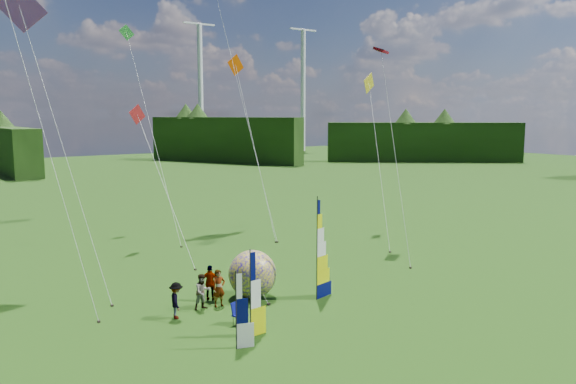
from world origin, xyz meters
TOP-DOWN VIEW (x-y plane):
  - ground at (0.00, 0.00)m, footprint 220.00×220.00m
  - treeline_ring at (0.00, 0.00)m, footprint 210.00×210.00m
  - turbine_left at (70.00, 95.00)m, footprint 8.00×1.20m
  - turbine_right at (45.00, 102.00)m, footprint 8.00×1.20m
  - feather_banner_main at (0.16, 3.13)m, footprint 1.36×0.39m
  - side_banner_left at (-5.13, 0.99)m, footprint 1.02×0.17m
  - side_banner_far at (-6.21, 0.34)m, footprint 0.91×0.39m
  - bol_inflatable at (-2.26, 5.36)m, footprint 3.23×3.23m
  - spectator_a at (-4.31, 5.17)m, footprint 0.68×0.46m
  - spectator_b at (-5.15, 5.26)m, footprint 0.85×0.42m
  - spectator_c at (-6.68, 4.89)m, footprint 0.74×1.17m
  - spectator_d at (-4.22, 6.20)m, footprint 1.11×0.98m
  - camp_chair at (-4.76, 2.46)m, footprint 0.74×0.74m
  - kite_whale at (6.21, 19.82)m, footprint 8.84×14.22m
  - kite_rainbow_delta at (-9.52, 11.77)m, footprint 8.27×12.52m
  - kite_parafoil at (10.22, 7.49)m, footprint 10.13×11.76m
  - small_kite_red at (-2.32, 15.89)m, footprint 6.31×11.14m
  - small_kite_orange at (6.62, 18.91)m, footprint 6.73×11.93m
  - small_kite_yellow at (12.81, 11.51)m, footprint 10.71×12.29m
  - small_kite_pink at (-10.92, 9.26)m, footprint 5.12×8.17m
  - small_kite_green at (-0.25, 22.59)m, footprint 3.21×12.46m

SIDE VIEW (x-z plane):
  - ground at x=0.00m, z-range 0.00..0.00m
  - camp_chair at x=-4.76m, z-range 0.00..1.02m
  - spectator_c at x=-6.68m, z-range 0.00..1.69m
  - spectator_b at x=-5.15m, z-range 0.00..1.74m
  - spectator_d at x=-4.22m, z-range 0.00..1.81m
  - spectator_a at x=-4.31m, z-range 0.00..1.83m
  - bol_inflatable at x=-2.26m, z-range 0.00..2.45m
  - side_banner_far at x=-6.21m, z-range 0.00..3.09m
  - side_banner_left at x=-5.13m, z-range 0.00..3.66m
  - feather_banner_main at x=0.16m, z-range 0.00..5.09m
  - treeline_ring at x=0.00m, z-range 0.00..8.00m
  - small_kite_red at x=-2.32m, z-range 0.00..10.50m
  - small_kite_yellow at x=12.81m, z-range 0.00..13.21m
  - small_kite_orange at x=6.62m, z-range 0.00..14.84m
  - kite_parafoil at x=10.22m, z-range 0.00..15.46m
  - small_kite_green at x=-0.25m, z-range 0.00..16.96m
  - kite_rainbow_delta at x=-9.52m, z-range 0.00..17.32m
  - small_kite_pink at x=-10.92m, z-range 0.00..17.41m
  - kite_whale at x=6.21m, z-range 0.00..21.56m
  - turbine_left at x=70.00m, z-range 0.00..30.00m
  - turbine_right at x=45.00m, z-range 0.00..30.00m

